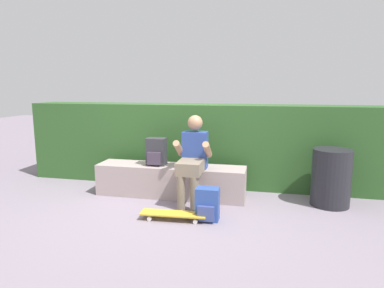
{
  "coord_description": "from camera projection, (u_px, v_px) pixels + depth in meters",
  "views": [
    {
      "loc": [
        1.33,
        -4.21,
        1.6
      ],
      "look_at": [
        0.31,
        0.4,
        0.78
      ],
      "focal_mm": 31.09,
      "sensor_mm": 36.0,
      "label": 1
    }
  ],
  "objects": [
    {
      "name": "bench_main",
      "position": [
        171.0,
        181.0,
        4.9
      ],
      "size": [
        2.19,
        0.46,
        0.46
      ],
      "color": "#A4918E",
      "rests_on": "ground"
    },
    {
      "name": "hedge_row",
      "position": [
        202.0,
        144.0,
        5.5
      ],
      "size": [
        5.87,
        0.61,
        1.31
      ],
      "color": "#2E5826",
      "rests_on": "ground"
    },
    {
      "name": "backpack_on_bench",
      "position": [
        156.0,
        152.0,
        4.87
      ],
      "size": [
        0.28,
        0.23,
        0.4
      ],
      "color": "#333338",
      "rests_on": "bench_main"
    },
    {
      "name": "backpack_on_ground",
      "position": [
        207.0,
        205.0,
        4.01
      ],
      "size": [
        0.28,
        0.23,
        0.4
      ],
      "color": "#2D4C99",
      "rests_on": "ground"
    },
    {
      "name": "person_skater",
      "position": [
        193.0,
        157.0,
        4.54
      ],
      "size": [
        0.49,
        0.62,
        1.21
      ],
      "color": "#2D4793",
      "rests_on": "ground"
    },
    {
      "name": "trash_bin",
      "position": [
        331.0,
        177.0,
        4.49
      ],
      "size": [
        0.51,
        0.51,
        0.78
      ],
      "color": "#232328",
      "rests_on": "ground"
    },
    {
      "name": "ground_plane",
      "position": [
        164.0,
        204.0,
        4.61
      ],
      "size": [
        24.0,
        24.0,
        0.0
      ],
      "primitive_type": "plane",
      "color": "gray"
    },
    {
      "name": "skateboard_near_person",
      "position": [
        173.0,
        214.0,
        4.03
      ],
      "size": [
        0.81,
        0.25,
        0.09
      ],
      "color": "gold",
      "rests_on": "ground"
    }
  ]
}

